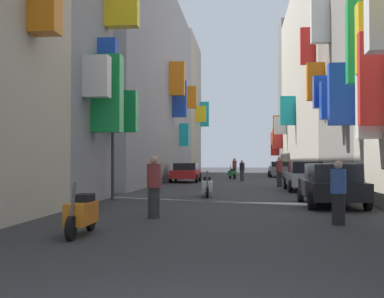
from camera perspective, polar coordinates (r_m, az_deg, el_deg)
The scene contains 19 objects.
ground_plane at distance 33.37m, azimuth 5.16°, elevation -4.01°, with size 140.00×140.00×0.00m, color #2D2D30.
building_left_mid_a at distance 20.21m, azimuth -19.56°, elevation 13.74°, with size 7.34×4.99×13.64m.
building_left_mid_c at distance 38.34m, azimuth -6.92°, elevation 7.68°, with size 7.13×28.78×15.12m.
building_left_far at distance 58.29m, azimuth -2.39°, elevation 4.89°, with size 7.19×12.04×15.74m.
building_right_mid_c at distance 44.63m, azimuth 15.75°, elevation 7.62°, with size 7.31×27.71×16.95m.
building_right_far at distance 61.25m, azimuth 13.07°, elevation 5.81°, with size 7.02×6.02×18.30m.
parked_car_silver at distance 25.62m, azimuth 13.06°, elevation -3.05°, with size 1.84×4.46×1.51m.
parked_car_grey at distance 45.84m, azimuth 10.21°, elevation -2.31°, with size 1.93×4.20×1.43m.
parked_car_red at distance 34.73m, azimuth -0.73°, elevation -2.72°, with size 1.97×4.02×1.36m.
parked_car_black at distance 17.36m, azimuth 16.04°, elevation -3.96°, with size 1.91×4.43×1.45m.
scooter_green at distance 40.64m, azimuth 4.75°, elevation -2.88°, with size 0.74×1.93×1.13m.
scooter_white at distance 20.93m, azimuth 1.78°, elevation -4.36°, with size 0.55×1.93×1.13m.
scooter_orange at distance 10.54m, azimuth -12.82°, elevation -7.36°, with size 0.47×1.86×1.13m.
pedestrian_crossing at distance 13.31m, azimuth -4.51°, elevation -4.44°, with size 0.53×0.53×1.70m.
pedestrian_near_left at distance 12.42m, azimuth 16.81°, elevation -4.97°, with size 0.39×0.39×1.56m.
pedestrian_near_right at distance 44.51m, azimuth 5.02°, elevation -2.19°, with size 0.51×0.51×1.77m.
pedestrian_mid_street at distance 37.14m, azimuth 5.90°, elevation -2.53°, with size 0.51×0.51×1.58m.
pedestrian_far_away at distance 28.97m, azimuth 10.23°, elevation -2.65°, with size 0.51×0.51×1.77m.
traffic_light_near_corner at distance 19.41m, azimuth -9.30°, elevation 2.72°, with size 0.26×0.34×4.32m.
Camera 1 is at (0.53, -3.33, 1.58)m, focal length 45.42 mm.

